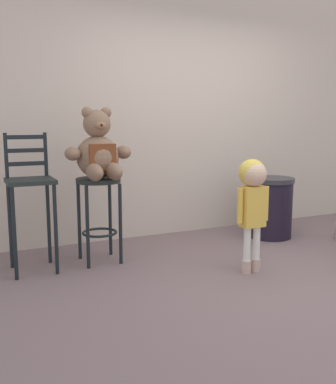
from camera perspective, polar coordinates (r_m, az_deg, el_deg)
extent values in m
plane|color=#745E5F|center=(3.84, 15.39, -10.88)|extent=(24.00, 24.00, 0.00)
cube|color=beige|center=(5.27, 1.82, 11.88)|extent=(7.16, 0.30, 3.09)
cylinder|color=black|center=(4.05, -8.99, 1.50)|extent=(0.40, 0.40, 0.04)
cylinder|color=black|center=(3.94, -10.35, -4.53)|extent=(0.03, 0.03, 0.74)
cylinder|color=black|center=(4.03, -6.17, -4.14)|extent=(0.03, 0.03, 0.74)
cylinder|color=black|center=(4.23, -11.41, -3.63)|extent=(0.03, 0.03, 0.74)
cylinder|color=black|center=(4.31, -7.49, -3.29)|extent=(0.03, 0.03, 0.74)
torus|color=black|center=(4.15, -8.82, -5.20)|extent=(0.33, 0.33, 0.02)
sphere|color=#82644C|center=(4.03, -9.06, 4.49)|extent=(0.38, 0.38, 0.38)
cube|color=brown|center=(3.88, -8.42, 4.47)|extent=(0.24, 0.03, 0.23)
sphere|color=#82644C|center=(4.02, -9.17, 8.70)|extent=(0.25, 0.25, 0.25)
ellipsoid|color=#896142|center=(3.92, -8.74, 8.49)|extent=(0.10, 0.08, 0.07)
sphere|color=black|center=(3.89, -8.62, 8.53)|extent=(0.03, 0.03, 0.03)
sphere|color=#82644C|center=(4.00, -10.41, 10.08)|extent=(0.10, 0.10, 0.10)
sphere|color=#82644C|center=(4.05, -8.02, 10.13)|extent=(0.10, 0.10, 0.10)
ellipsoid|color=#82644C|center=(3.94, -12.21, 4.85)|extent=(0.13, 0.21, 0.12)
ellipsoid|color=#82644C|center=(4.07, -5.81, 5.14)|extent=(0.13, 0.21, 0.12)
ellipsoid|color=#82644C|center=(3.85, -9.50, 2.53)|extent=(0.13, 0.33, 0.15)
ellipsoid|color=#82644C|center=(3.89, -7.05, 2.67)|extent=(0.13, 0.33, 0.15)
cylinder|color=#C3A494|center=(3.90, 10.10, -9.48)|extent=(0.08, 0.08, 0.11)
cylinder|color=silver|center=(3.84, 10.18, -6.61)|extent=(0.06, 0.06, 0.29)
cylinder|color=#C3A494|center=(3.95, 11.26, -9.25)|extent=(0.08, 0.08, 0.11)
cylinder|color=silver|center=(3.89, 11.35, -6.42)|extent=(0.06, 0.06, 0.29)
cube|color=gold|center=(3.79, 10.92, -1.85)|extent=(0.20, 0.12, 0.35)
cylinder|color=gold|center=(3.72, 9.30, -1.76)|extent=(0.05, 0.05, 0.30)
cylinder|color=gold|center=(3.87, 12.49, -1.43)|extent=(0.05, 0.05, 0.30)
sphere|color=#D8B293|center=(3.75, 11.04, 2.27)|extent=(0.21, 0.21, 0.21)
sphere|color=gold|center=(3.77, 10.81, 2.47)|extent=(0.23, 0.23, 0.23)
cylinder|color=black|center=(5.09, 13.09, -2.23)|extent=(0.48, 0.48, 0.62)
cylinder|color=#2D2D33|center=(5.03, 13.22, 1.53)|extent=(0.51, 0.51, 0.05)
cube|color=black|center=(3.91, -17.38, 1.37)|extent=(0.39, 0.39, 0.03)
cylinder|color=black|center=(3.81, -19.23, -5.14)|extent=(0.03, 0.03, 0.77)
cylinder|color=black|center=(3.85, -14.29, -4.75)|extent=(0.03, 0.03, 0.77)
cylinder|color=black|center=(4.13, -19.72, -4.07)|extent=(0.03, 0.03, 0.77)
cylinder|color=black|center=(4.17, -15.17, -3.73)|extent=(0.03, 0.03, 0.77)
cylinder|color=black|center=(4.04, -20.19, 4.45)|extent=(0.03, 0.03, 0.39)
cylinder|color=black|center=(4.08, -15.53, 4.72)|extent=(0.03, 0.03, 0.39)
cube|color=black|center=(4.06, -17.79, 3.51)|extent=(0.33, 0.02, 0.04)
cube|color=black|center=(4.05, -17.87, 5.14)|extent=(0.33, 0.02, 0.04)
cube|color=black|center=(4.05, -17.95, 6.77)|extent=(0.33, 0.02, 0.04)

